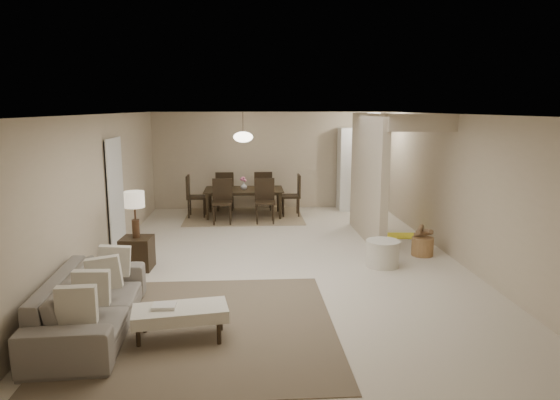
{
  "coord_description": "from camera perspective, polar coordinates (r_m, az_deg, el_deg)",
  "views": [
    {
      "loc": [
        -0.59,
        -8.41,
        2.61
      ],
      "look_at": [
        -0.04,
        -0.05,
        1.05
      ],
      "focal_mm": 32.0,
      "sensor_mm": 36.0,
      "label": 1
    }
  ],
  "objects": [
    {
      "name": "floor",
      "position": [
        8.83,
        0.21,
        -6.65
      ],
      "size": [
        9.0,
        9.0,
        0.0
      ],
      "primitive_type": "plane",
      "color": "beige",
      "rests_on": "ground"
    },
    {
      "name": "ceiling",
      "position": [
        8.43,
        0.22,
        9.8
      ],
      "size": [
        9.0,
        9.0,
        0.0
      ],
      "primitive_type": "plane",
      "rotation": [
        3.14,
        0.0,
        0.0
      ],
      "color": "white",
      "rests_on": "back_wall"
    },
    {
      "name": "back_wall",
      "position": [
        13.0,
        -1.18,
        4.53
      ],
      "size": [
        6.0,
        0.0,
        6.0
      ],
      "primitive_type": "plane",
      "rotation": [
        1.57,
        0.0,
        0.0
      ],
      "color": "#BCAB8E",
      "rests_on": "floor"
    },
    {
      "name": "left_wall",
      "position": [
        8.85,
        -19.54,
        1.1
      ],
      "size": [
        0.0,
        9.0,
        9.0
      ],
      "primitive_type": "plane",
      "rotation": [
        1.57,
        0.0,
        1.57
      ],
      "color": "#BCAB8E",
      "rests_on": "floor"
    },
    {
      "name": "right_wall",
      "position": [
        9.25,
        19.11,
        1.51
      ],
      "size": [
        0.0,
        9.0,
        9.0
      ],
      "primitive_type": "plane",
      "rotation": [
        1.57,
        0.0,
        -1.57
      ],
      "color": "#BCAB8E",
      "rests_on": "floor"
    },
    {
      "name": "partition",
      "position": [
        10.05,
        10.01,
        2.6
      ],
      "size": [
        0.15,
        2.5,
        2.5
      ],
      "primitive_type": "cube",
      "color": "#BCAB8E",
      "rests_on": "floor"
    },
    {
      "name": "doorway",
      "position": [
        9.45,
        -18.32,
        0.33
      ],
      "size": [
        0.04,
        0.9,
        2.04
      ],
      "primitive_type": "cube",
      "color": "black",
      "rests_on": "floor"
    },
    {
      "name": "pantry_cabinet",
      "position": [
        13.0,
        9.32,
        3.51
      ],
      "size": [
        1.2,
        0.55,
        2.1
      ],
      "primitive_type": "cube",
      "color": "white",
      "rests_on": "floor"
    },
    {
      "name": "flush_light",
      "position": [
        11.97,
        10.33,
        9.66
      ],
      "size": [
        0.44,
        0.44,
        0.05
      ],
      "primitive_type": "cylinder",
      "color": "white",
      "rests_on": "ceiling"
    },
    {
      "name": "living_rug",
      "position": [
        6.28,
        -9.0,
        -14.08
      ],
      "size": [
        3.2,
        3.2,
        0.01
      ],
      "primitive_type": "cube",
      "color": "brown",
      "rests_on": "floor"
    },
    {
      "name": "sofa",
      "position": [
        6.4,
        -20.81,
        -10.94
      ],
      "size": [
        2.37,
        1.01,
        0.68
      ],
      "primitive_type": "imported",
      "rotation": [
        0.0,
        0.0,
        1.61
      ],
      "color": "slate",
      "rests_on": "floor"
    },
    {
      "name": "ottoman_bench",
      "position": [
        5.91,
        -11.33,
        -12.62
      ],
      "size": [
        1.12,
        0.64,
        0.38
      ],
      "rotation": [
        0.0,
        0.0,
        0.15
      ],
      "color": "beige",
      "rests_on": "living_rug"
    },
    {
      "name": "side_table",
      "position": [
        8.51,
        -16.0,
        -5.87
      ],
      "size": [
        0.51,
        0.51,
        0.53
      ],
      "primitive_type": "cube",
      "rotation": [
        0.0,
        0.0,
        -0.06
      ],
      "color": "black",
      "rests_on": "floor"
    },
    {
      "name": "table_lamp",
      "position": [
        8.32,
        -16.29,
        -0.39
      ],
      "size": [
        0.32,
        0.32,
        0.76
      ],
      "color": "#48301F",
      "rests_on": "side_table"
    },
    {
      "name": "round_pouf",
      "position": [
        8.51,
        11.64,
        -6.01
      ],
      "size": [
        0.56,
        0.56,
        0.43
      ],
      "primitive_type": "cylinder",
      "color": "beige",
      "rests_on": "floor"
    },
    {
      "name": "wicker_basket",
      "position": [
        9.3,
        15.97,
        -5.13
      ],
      "size": [
        0.41,
        0.41,
        0.33
      ],
      "primitive_type": "cylinder",
      "rotation": [
        0.0,
        0.0,
        0.07
      ],
      "color": "brown",
      "rests_on": "floor"
    },
    {
      "name": "dining_rug",
      "position": [
        12.17,
        -4.11,
        -1.84
      ],
      "size": [
        2.8,
        2.1,
        0.01
      ],
      "primitive_type": "cube",
      "color": "#8A7455",
      "rests_on": "floor"
    },
    {
      "name": "dining_table",
      "position": [
        12.1,
        -4.13,
        -0.33
      ],
      "size": [
        1.89,
        1.06,
        0.66
      ],
      "primitive_type": "imported",
      "rotation": [
        0.0,
        0.0,
        -0.0
      ],
      "color": "black",
      "rests_on": "dining_rug"
    },
    {
      "name": "dining_chairs",
      "position": [
        12.07,
        -4.15,
        0.48
      ],
      "size": [
        2.72,
        1.97,
        1.01
      ],
      "color": "black",
      "rests_on": "dining_rug"
    },
    {
      "name": "vase",
      "position": [
        12.03,
        -4.16,
        1.61
      ],
      "size": [
        0.21,
        0.21,
        0.17
      ],
      "primitive_type": "imported",
      "rotation": [
        0.0,
        0.0,
        -0.42
      ],
      "color": "silver",
      "rests_on": "dining_table"
    },
    {
      "name": "yellow_mat",
      "position": [
        10.61,
        13.99,
        -3.98
      ],
      "size": [
        0.84,
        0.56,
        0.01
      ],
      "primitive_type": "cube",
      "rotation": [
        0.0,
        0.0,
        -0.09
      ],
      "color": "yellow",
      "rests_on": "floor"
    },
    {
      "name": "pendant_light",
      "position": [
        11.91,
        -4.24,
        7.2
      ],
      "size": [
        0.46,
        0.46,
        0.71
      ],
      "color": "#48301F",
      "rests_on": "ceiling"
    }
  ]
}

